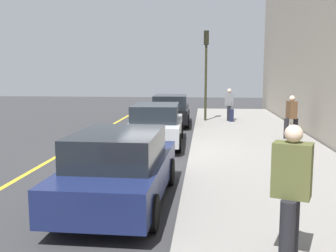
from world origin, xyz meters
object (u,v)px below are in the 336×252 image
at_px(pedestrian_olive_coat, 291,188).
at_px(rolling_suitcase, 231,115).
at_px(traffic_light_pole, 206,61).
at_px(pedestrian_brown_coat, 291,116).
at_px(pedestrian_grey_coat, 229,103).
at_px(parked_car_black, 171,110).
at_px(parked_car_silver, 156,124).
at_px(parked_car_navy, 120,167).

distance_m(pedestrian_olive_coat, rolling_suitcase, 14.85).
bearing_deg(traffic_light_pole, pedestrian_brown_coat, -148.38).
height_order(pedestrian_grey_coat, pedestrian_brown_coat, pedestrian_grey_coat).
distance_m(parked_car_black, rolling_suitcase, 3.12).
xyz_separation_m(parked_car_silver, pedestrian_brown_coat, (1.00, -5.03, 0.26)).
height_order(pedestrian_grey_coat, traffic_light_pole, traffic_light_pole).
xyz_separation_m(pedestrian_grey_coat, rolling_suitcase, (-0.42, -0.10, -0.57)).
distance_m(parked_car_silver, parked_car_black, 5.55).
xyz_separation_m(parked_car_black, pedestrian_olive_coat, (-14.43, -2.89, 0.37)).
distance_m(pedestrian_grey_coat, rolling_suitcase, 0.71).
bearing_deg(traffic_light_pole, pedestrian_olive_coat, -175.73).
distance_m(pedestrian_brown_coat, pedestrian_olive_coat, 10.10).
bearing_deg(parked_car_silver, pedestrian_brown_coat, -78.81).
xyz_separation_m(parked_car_black, traffic_light_pole, (0.71, -1.76, 2.47)).
height_order(parked_car_silver, traffic_light_pole, traffic_light_pole).
distance_m(parked_car_navy, pedestrian_grey_coat, 13.20).
relative_size(parked_car_silver, pedestrian_grey_coat, 2.75).
bearing_deg(pedestrian_olive_coat, parked_car_black, 11.32).
xyz_separation_m(pedestrian_brown_coat, pedestrian_olive_coat, (-9.88, 2.11, 0.11)).
height_order(parked_car_black, pedestrian_grey_coat, pedestrian_grey_coat).
bearing_deg(parked_car_silver, pedestrian_grey_coat, -25.35).
relative_size(pedestrian_brown_coat, traffic_light_pole, 0.36).
height_order(parked_car_navy, pedestrian_grey_coat, pedestrian_grey_coat).
height_order(parked_car_silver, parked_car_black, same).
bearing_deg(parked_car_silver, pedestrian_olive_coat, -161.76).
bearing_deg(rolling_suitcase, parked_car_black, 97.48).
bearing_deg(pedestrian_olive_coat, rolling_suitcase, -0.75).
height_order(parked_car_black, traffic_light_pole, traffic_light_pole).
height_order(parked_car_navy, traffic_light_pole, traffic_light_pole).
bearing_deg(parked_car_black, parked_car_navy, -179.84).
distance_m(pedestrian_brown_coat, traffic_light_pole, 6.56).
xyz_separation_m(traffic_light_pole, rolling_suitcase, (-0.30, -1.32, -2.76)).
xyz_separation_m(pedestrian_olive_coat, rolling_suitcase, (14.84, -0.19, -0.66)).
xyz_separation_m(parked_car_silver, traffic_light_pole, (6.25, -1.80, 2.47)).
bearing_deg(traffic_light_pole, rolling_suitcase, -102.79).
bearing_deg(pedestrian_olive_coat, parked_car_navy, 50.09).
relative_size(parked_car_black, pedestrian_olive_coat, 2.45).
bearing_deg(parked_car_navy, pedestrian_brown_coat, -33.53).
bearing_deg(pedestrian_olive_coat, pedestrian_grey_coat, -0.35).
distance_m(parked_car_silver, traffic_light_pole, 6.96).
height_order(parked_car_navy, parked_car_black, same).
xyz_separation_m(parked_car_silver, rolling_suitcase, (5.95, -3.12, -0.29)).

